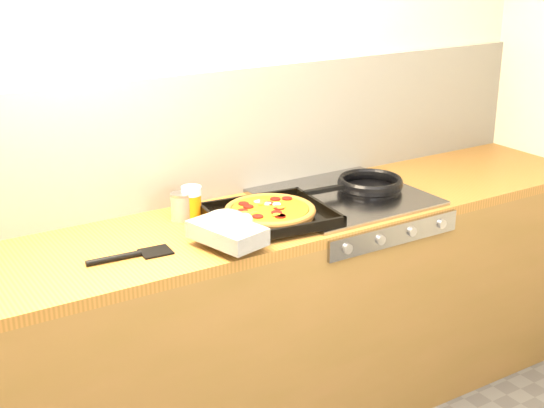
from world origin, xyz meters
TOP-DOWN VIEW (x-y plane):
  - room_shell at (0.00, 1.39)m, footprint 3.20×3.20m
  - counter_run at (0.00, 1.10)m, footprint 3.20×0.62m
  - stovetop at (0.45, 1.10)m, footprint 0.60×0.56m
  - pizza_on_tray at (-0.01, 1.00)m, footprint 0.58×0.47m
  - frying_pan at (0.57, 1.10)m, footprint 0.45×0.28m
  - tomato_can at (-0.20, 1.23)m, footprint 0.09×0.09m
  - juice_glass at (-0.16, 1.22)m, footprint 0.08×0.08m
  - wooden_spoon at (0.16, 1.26)m, footprint 0.30×0.04m
  - black_spatula at (-0.49, 1.00)m, footprint 0.28×0.09m

SIDE VIEW (x-z plane):
  - counter_run at x=0.00m, z-range 0.00..0.90m
  - stovetop at x=0.45m, z-range 0.90..0.92m
  - black_spatula at x=-0.49m, z-range 0.90..0.92m
  - wooden_spoon at x=0.16m, z-range 0.90..0.92m
  - frying_pan at x=0.57m, z-range 0.92..0.96m
  - pizza_on_tray at x=-0.01m, z-range 0.91..0.98m
  - tomato_can at x=-0.20m, z-range 0.90..1.00m
  - juice_glass at x=-0.16m, z-range 0.90..1.02m
  - room_shell at x=0.00m, z-range -0.45..2.75m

